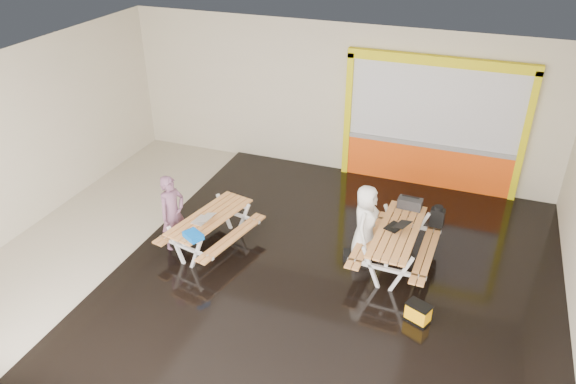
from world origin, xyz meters
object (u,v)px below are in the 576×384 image
at_px(blue_pouch, 193,236).
at_px(fluke_bag, 418,313).
at_px(toolbox, 410,203).
at_px(backpack, 437,217).
at_px(picnic_table_left, 210,224).
at_px(laptop_left, 203,219).
at_px(person_left, 173,213).
at_px(picnic_table_right, 397,239).
at_px(laptop_right, 397,226).
at_px(person_right, 365,222).
at_px(dark_case, 353,255).

bearing_deg(blue_pouch, fluke_bag, 0.87).
xyz_separation_m(toolbox, backpack, (0.52, -0.02, -0.16)).
bearing_deg(toolbox, picnic_table_left, -156.46).
bearing_deg(laptop_left, person_left, -179.79).
height_order(picnic_table_left, picnic_table_right, picnic_table_right).
height_order(picnic_table_right, laptop_left, laptop_left).
bearing_deg(toolbox, picnic_table_right, -94.28).
xyz_separation_m(person_left, toolbox, (4.05, 1.69, 0.12)).
relative_size(laptop_right, fluke_bag, 1.08).
distance_m(laptop_right, backpack, 0.98).
bearing_deg(laptop_left, laptop_right, 15.30).
distance_m(laptop_left, laptop_right, 3.45).
bearing_deg(toolbox, person_right, -127.97).
height_order(person_left, toolbox, person_left).
xyz_separation_m(picnic_table_right, backpack, (0.58, 0.80, 0.12)).
height_order(picnic_table_left, person_right, person_right).
xyz_separation_m(backpack, fluke_bag, (0.04, -2.14, -0.51)).
xyz_separation_m(person_left, person_right, (3.40, 0.87, 0.05)).
relative_size(laptop_left, fluke_bag, 0.90).
bearing_deg(picnic_table_left, backpack, 20.41).
bearing_deg(fluke_bag, picnic_table_left, 170.25).
xyz_separation_m(blue_pouch, toolbox, (3.32, 2.22, 0.10)).
bearing_deg(fluke_bag, laptop_right, 115.20).
bearing_deg(laptop_right, picnic_table_left, -168.04).
bearing_deg(blue_pouch, dark_case, 27.21).
distance_m(person_left, laptop_right, 4.06).
bearing_deg(blue_pouch, person_left, 143.92).
bearing_deg(laptop_left, backpack, 22.95).
xyz_separation_m(picnic_table_right, person_right, (-0.58, -0.00, 0.22)).
xyz_separation_m(person_right, blue_pouch, (-2.68, -1.39, -0.04)).
bearing_deg(picnic_table_right, toolbox, 85.72).
height_order(picnic_table_right, person_right, person_right).
height_order(picnic_table_left, person_left, person_left).
bearing_deg(dark_case, picnic_table_right, 7.47).
distance_m(picnic_table_left, fluke_bag, 4.03).
xyz_separation_m(laptop_left, dark_case, (2.62, 0.77, -0.66)).
bearing_deg(backpack, laptop_right, -128.92).
xyz_separation_m(blue_pouch, dark_case, (2.53, 1.30, -0.66)).
distance_m(person_left, person_right, 3.51).
bearing_deg(picnic_table_left, blue_pouch, -84.54).
relative_size(laptop_left, laptop_right, 0.83).
height_order(laptop_left, blue_pouch, laptop_left).
distance_m(laptop_left, dark_case, 2.81).
xyz_separation_m(laptop_right, toolbox, (0.09, 0.78, 0.05)).
bearing_deg(person_left, picnic_table_right, -60.20).
bearing_deg(laptop_right, fluke_bag, -64.80).
relative_size(picnic_table_left, laptop_right, 4.26).
bearing_deg(person_left, blue_pouch, -108.58).
distance_m(picnic_table_left, laptop_left, 0.30).
bearing_deg(backpack, blue_pouch, -150.28).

